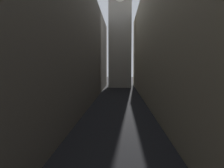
% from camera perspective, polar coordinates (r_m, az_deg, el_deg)
% --- Properties ---
extents(ground_plane, '(264.00, 264.00, 0.00)m').
position_cam_1_polar(ground_plane, '(41.90, 1.60, -6.15)').
color(ground_plane, black).
extents(building_block_left, '(13.10, 108.00, 23.82)m').
position_cam_1_polar(building_block_left, '(45.18, -14.03, 9.65)').
color(building_block_left, '#60594F').
rests_on(building_block_left, ground).
extents(building_block_right, '(11.99, 108.00, 25.58)m').
position_cam_1_polar(building_block_right, '(44.89, 16.78, 10.76)').
color(building_block_right, gray).
rests_on(building_block_right, ground).
extents(clock_tower, '(8.97, 8.97, 59.31)m').
position_cam_1_polar(clock_tower, '(89.79, 1.99, 19.38)').
color(clock_tower, gray).
rests_on(clock_tower, ground).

